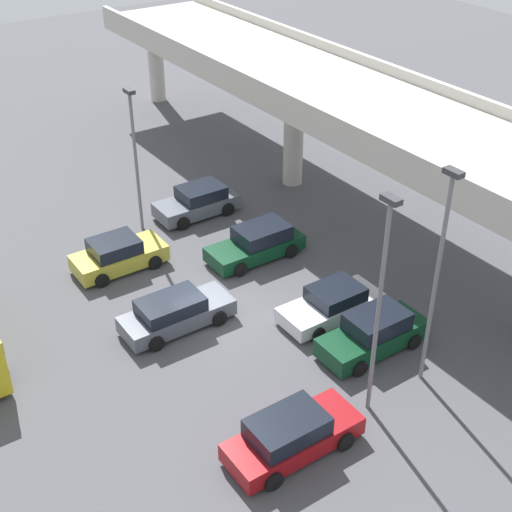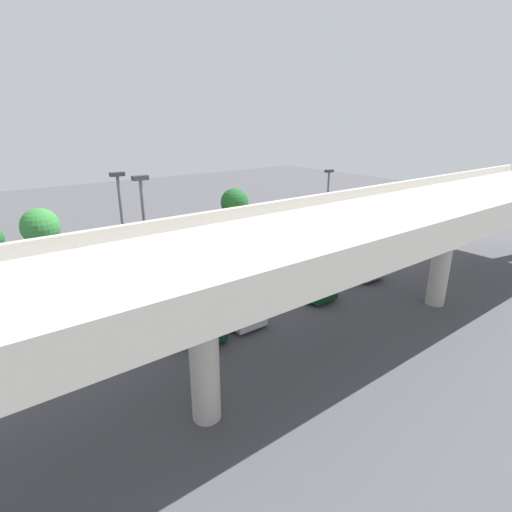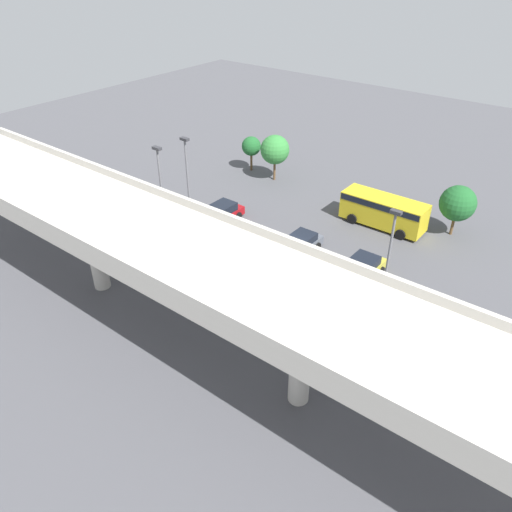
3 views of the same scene
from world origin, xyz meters
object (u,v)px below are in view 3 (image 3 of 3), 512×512
(parked_car_0, at_px, (354,324))
(shuttle_bus, at_px, (384,209))
(parked_car_2, at_px, (282,294))
(parked_car_4, at_px, (218,266))
(lamp_post_by_overpass, at_px, (162,195))
(tree_front_centre, at_px, (275,150))
(parked_car_5, at_px, (193,253))
(lamp_post_near_aisle, at_px, (188,183))
(lamp_post_mid_lot, at_px, (389,255))
(parked_car_1, at_px, (362,269))
(parked_car_6, at_px, (220,214))
(tree_front_left, at_px, (458,203))
(tree_front_right, at_px, (251,146))
(parked_car_3, at_px, (298,246))

(parked_car_0, distance_m, shuttle_bus, 14.88)
(parked_car_2, height_order, parked_car_4, parked_car_2)
(lamp_post_by_overpass, xyz_separation_m, tree_front_centre, (1.87, -16.80, -1.88))
(parked_car_2, height_order, shuttle_bus, shuttle_bus)
(parked_car_5, relative_size, shuttle_bus, 0.65)
(lamp_post_near_aisle, height_order, lamp_post_mid_lot, lamp_post_near_aisle)
(parked_car_2, bearing_deg, tree_front_centre, 37.53)
(parked_car_1, bearing_deg, lamp_post_near_aisle, -75.42)
(parked_car_6, height_order, lamp_post_near_aisle, lamp_post_near_aisle)
(lamp_post_mid_lot, bearing_deg, parked_car_4, 16.34)
(shuttle_bus, xyz_separation_m, tree_front_left, (-5.29, -2.25, 1.32))
(parked_car_0, xyz_separation_m, parked_car_6, (16.36, -5.86, -0.00))
(parked_car_2, bearing_deg, shuttle_bus, -2.10)
(parked_car_2, height_order, tree_front_right, tree_front_right)
(parked_car_1, height_order, lamp_post_by_overpass, lamp_post_by_overpass)
(parked_car_0, bearing_deg, lamp_post_near_aisle, 82.12)
(lamp_post_by_overpass, bearing_deg, lamp_post_near_aisle, -88.40)
(parked_car_2, bearing_deg, parked_car_6, 61.04)
(parked_car_3, height_order, lamp_post_mid_lot, lamp_post_mid_lot)
(parked_car_6, bearing_deg, parked_car_1, 89.82)
(tree_front_centre, bearing_deg, lamp_post_mid_lot, 144.55)
(lamp_post_near_aisle, bearing_deg, parked_car_0, 172.12)
(parked_car_5, distance_m, tree_front_left, 21.87)
(parked_car_1, height_order, tree_front_centre, tree_front_centre)
(lamp_post_by_overpass, bearing_deg, tree_front_left, -134.57)
(lamp_post_near_aisle, bearing_deg, parked_car_6, -87.94)
(parked_car_0, relative_size, lamp_post_by_overpass, 0.50)
(parked_car_0, relative_size, tree_front_right, 1.20)
(parked_car_4, bearing_deg, parked_car_3, -27.87)
(parked_car_3, height_order, lamp_post_near_aisle, lamp_post_near_aisle)
(parked_car_1, distance_m, parked_car_4, 10.54)
(parked_car_3, height_order, tree_front_centre, tree_front_centre)
(parked_car_2, height_order, tree_front_left, tree_front_left)
(shuttle_bus, bearing_deg, parked_car_2, -92.10)
(parked_car_3, height_order, parked_car_5, parked_car_5)
(parked_car_4, distance_m, lamp_post_near_aisle, 7.13)
(shuttle_bus, relative_size, lamp_post_mid_lot, 0.96)
(parked_car_2, relative_size, tree_front_right, 1.30)
(parked_car_5, distance_m, lamp_post_near_aisle, 5.45)
(tree_front_left, bearing_deg, parked_car_5, 49.06)
(parked_car_1, distance_m, parked_car_3, 5.53)
(parked_car_0, xyz_separation_m, parked_car_4, (11.17, 0.17, -0.10))
(parked_car_2, relative_size, lamp_post_by_overpass, 0.54)
(parked_car_0, relative_size, parked_car_6, 0.91)
(parked_car_0, distance_m, parked_car_6, 17.38)
(parked_car_1, distance_m, parked_car_6, 13.86)
(parked_car_4, relative_size, lamp_post_mid_lot, 0.62)
(lamp_post_by_overpass, relative_size, tree_front_centre, 1.88)
(parked_car_0, height_order, lamp_post_mid_lot, lamp_post_mid_lot)
(lamp_post_mid_lot, distance_m, lamp_post_by_overpass, 16.90)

